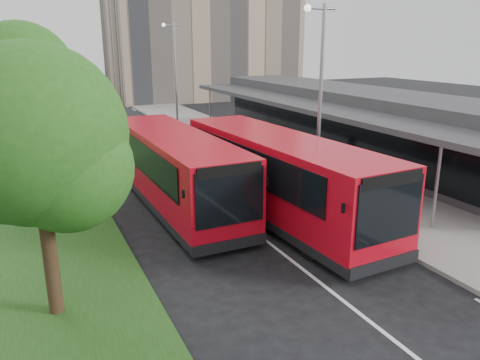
% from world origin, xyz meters
% --- Properties ---
extents(ground, '(120.00, 120.00, 0.00)m').
position_xyz_m(ground, '(0.00, 0.00, 0.00)').
color(ground, black).
rests_on(ground, ground).
extents(pavement, '(5.00, 80.00, 0.15)m').
position_xyz_m(pavement, '(6.00, 20.00, 0.07)').
color(pavement, slate).
rests_on(pavement, ground).
extents(grass_verge, '(5.00, 80.00, 0.10)m').
position_xyz_m(grass_verge, '(-7.00, 20.00, 0.05)').
color(grass_verge, '#1F3F14').
rests_on(grass_verge, ground).
extents(lane_centre_line, '(0.12, 70.00, 0.01)m').
position_xyz_m(lane_centre_line, '(0.00, 15.00, 0.01)').
color(lane_centre_line, silver).
rests_on(lane_centre_line, ground).
extents(kerb_dashes, '(0.12, 56.00, 0.01)m').
position_xyz_m(kerb_dashes, '(3.30, 19.00, 0.01)').
color(kerb_dashes, silver).
rests_on(kerb_dashes, ground).
extents(office_block, '(22.00, 12.00, 18.00)m').
position_xyz_m(office_block, '(14.00, 42.00, 9.00)').
color(office_block, tan).
rests_on(office_block, ground).
extents(station_building, '(7.70, 26.00, 4.00)m').
position_xyz_m(station_building, '(10.86, 8.00, 2.04)').
color(station_building, '#313134').
rests_on(station_building, ground).
extents(tree_near, '(4.25, 4.25, 6.75)m').
position_xyz_m(tree_near, '(-7.01, -2.95, 4.36)').
color(tree_near, '#311F13').
rests_on(tree_near, ground).
extents(tree_mid, '(4.74, 4.74, 7.62)m').
position_xyz_m(tree_mid, '(-7.01, 9.05, 4.92)').
color(tree_mid, '#311F13').
rests_on(tree_mid, ground).
extents(tree_far, '(4.78, 4.78, 7.68)m').
position_xyz_m(tree_far, '(-7.01, 21.05, 4.96)').
color(tree_far, '#311F13').
rests_on(tree_far, ground).
extents(lamp_post_near, '(1.44, 0.28, 8.00)m').
position_xyz_m(lamp_post_near, '(4.12, 2.00, 4.72)').
color(lamp_post_near, gray).
rests_on(lamp_post_near, pavement).
extents(lamp_post_far, '(1.44, 0.28, 8.00)m').
position_xyz_m(lamp_post_far, '(4.12, 22.00, 4.72)').
color(lamp_post_far, gray).
rests_on(lamp_post_far, pavement).
extents(bus_main, '(3.54, 11.54, 3.23)m').
position_xyz_m(bus_main, '(1.54, 0.62, 1.66)').
color(bus_main, '#B90914').
rests_on(bus_main, ground).
extents(bus_second, '(2.98, 11.01, 3.10)m').
position_xyz_m(bus_second, '(-1.73, 3.62, 1.59)').
color(bus_second, '#B90914').
rests_on(bus_second, ground).
extents(litter_bin, '(0.53, 0.53, 0.94)m').
position_xyz_m(litter_bin, '(5.35, 8.89, 0.62)').
color(litter_bin, '#382017').
rests_on(litter_bin, pavement).
extents(bollard, '(0.19, 0.19, 0.88)m').
position_xyz_m(bollard, '(4.58, 18.22, 0.59)').
color(bollard, yellow).
rests_on(bollard, pavement).
extents(car_near, '(1.30, 3.09, 1.04)m').
position_xyz_m(car_near, '(1.47, 38.51, 0.52)').
color(car_near, '#5E0D19').
rests_on(car_near, ground).
extents(car_far, '(3.06, 4.37, 1.37)m').
position_xyz_m(car_far, '(-1.23, 44.01, 0.68)').
color(car_far, navy).
rests_on(car_far, ground).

